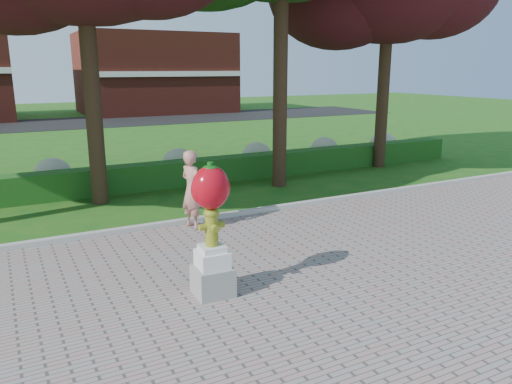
% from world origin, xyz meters
% --- Properties ---
extents(ground, '(100.00, 100.00, 0.00)m').
position_xyz_m(ground, '(0.00, 0.00, 0.00)').
color(ground, '#195916').
rests_on(ground, ground).
extents(walkway, '(40.00, 14.00, 0.04)m').
position_xyz_m(walkway, '(0.00, -4.00, 0.02)').
color(walkway, gray).
rests_on(walkway, ground).
extents(curb, '(40.00, 0.18, 0.15)m').
position_xyz_m(curb, '(0.00, 3.00, 0.07)').
color(curb, '#ADADA5').
rests_on(curb, ground).
extents(lawn_hedge, '(24.00, 0.70, 0.80)m').
position_xyz_m(lawn_hedge, '(0.00, 7.00, 0.40)').
color(lawn_hedge, '#154714').
rests_on(lawn_hedge, ground).
extents(hydrangea_row, '(20.10, 1.10, 0.99)m').
position_xyz_m(hydrangea_row, '(0.57, 8.00, 0.55)').
color(hydrangea_row, tan).
rests_on(hydrangea_row, ground).
extents(street, '(50.00, 8.00, 0.02)m').
position_xyz_m(street, '(0.00, 28.00, 0.01)').
color(street, black).
rests_on(street, ground).
extents(building_right, '(12.00, 8.00, 6.40)m').
position_xyz_m(building_right, '(8.00, 34.00, 3.20)').
color(building_right, maroon).
rests_on(building_right, ground).
extents(hydrant_sculpture, '(0.65, 0.63, 2.23)m').
position_xyz_m(hydrant_sculpture, '(-1.49, -0.90, 1.22)').
color(hydrant_sculpture, gray).
rests_on(hydrant_sculpture, walkway).
extents(woman, '(0.61, 0.77, 1.84)m').
position_xyz_m(woman, '(-0.52, 2.60, 0.96)').
color(woman, tan).
rests_on(woman, walkway).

